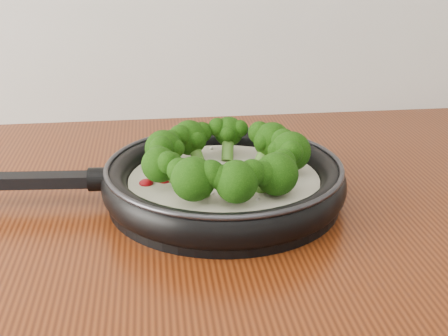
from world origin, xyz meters
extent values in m
cylinder|color=black|center=(-0.10, 1.09, 0.91)|extent=(0.35, 0.35, 0.01)
torus|color=black|center=(-0.10, 1.09, 0.93)|extent=(0.37, 0.37, 0.04)
torus|color=#2D2D33|center=(-0.10, 1.09, 0.95)|extent=(0.36, 0.36, 0.01)
cube|color=black|center=(-0.36, 1.11, 0.94)|extent=(0.20, 0.04, 0.02)
cylinder|color=black|center=(-0.27, 1.10, 0.94)|extent=(0.03, 0.04, 0.03)
cylinder|color=beige|center=(-0.10, 1.09, 0.92)|extent=(0.29, 0.29, 0.02)
ellipsoid|color=#97070E|center=(-0.12, 1.11, 0.94)|extent=(0.03, 0.03, 0.01)
ellipsoid|color=#97070E|center=(-0.03, 1.11, 0.94)|extent=(0.02, 0.02, 0.01)
ellipsoid|color=#B6450B|center=(-0.11, 1.07, 0.94)|extent=(0.03, 0.03, 0.01)
ellipsoid|color=#97070E|center=(-0.19, 1.08, 0.94)|extent=(0.02, 0.02, 0.01)
ellipsoid|color=#97070E|center=(-0.03, 1.11, 0.94)|extent=(0.02, 0.02, 0.01)
ellipsoid|color=#B6450B|center=(-0.09, 1.07, 0.94)|extent=(0.02, 0.02, 0.01)
ellipsoid|color=#97070E|center=(-0.07, 1.05, 0.94)|extent=(0.03, 0.03, 0.01)
ellipsoid|color=#97070E|center=(-0.14, 1.10, 0.94)|extent=(0.03, 0.03, 0.01)
ellipsoid|color=#B6450B|center=(-0.09, 1.10, 0.94)|extent=(0.03, 0.03, 0.01)
ellipsoid|color=#97070E|center=(-0.21, 1.08, 0.94)|extent=(0.02, 0.02, 0.01)
ellipsoid|color=#97070E|center=(-0.05, 1.04, 0.94)|extent=(0.02, 0.02, 0.01)
ellipsoid|color=#B6450B|center=(-0.10, 1.05, 0.94)|extent=(0.02, 0.02, 0.01)
ellipsoid|color=#97070E|center=(-0.08, 1.09, 0.94)|extent=(0.03, 0.03, 0.01)
ellipsoid|color=#97070E|center=(-0.08, 1.06, 0.94)|extent=(0.02, 0.02, 0.01)
ellipsoid|color=#B6450B|center=(-0.18, 1.10, 0.94)|extent=(0.02, 0.02, 0.01)
ellipsoid|color=#97070E|center=(-0.09, 1.09, 0.94)|extent=(0.02, 0.02, 0.01)
ellipsoid|color=#97070E|center=(-0.10, 1.03, 0.94)|extent=(0.02, 0.02, 0.01)
ellipsoid|color=#B6450B|center=(-0.11, 1.07, 0.94)|extent=(0.02, 0.02, 0.01)
ellipsoid|color=white|center=(-0.12, 1.03, 0.94)|extent=(0.01, 0.01, 0.00)
ellipsoid|color=white|center=(-0.07, 1.01, 0.94)|extent=(0.01, 0.01, 0.00)
ellipsoid|color=white|center=(-0.09, 1.09, 0.94)|extent=(0.01, 0.01, 0.00)
ellipsoid|color=white|center=(-0.21, 1.12, 0.93)|extent=(0.01, 0.01, 0.00)
ellipsoid|color=white|center=(-0.11, 1.20, 0.94)|extent=(0.01, 0.01, 0.00)
ellipsoid|color=white|center=(-0.09, 1.08, 0.94)|extent=(0.01, 0.01, 0.00)
ellipsoid|color=white|center=(-0.09, 1.08, 0.94)|extent=(0.01, 0.01, 0.00)
ellipsoid|color=white|center=(-0.17, 1.16, 0.93)|extent=(0.01, 0.01, 0.00)
ellipsoid|color=white|center=(-0.03, 0.99, 0.93)|extent=(0.01, 0.01, 0.00)
ellipsoid|color=white|center=(-0.07, 1.08, 0.94)|extent=(0.01, 0.01, 0.00)
ellipsoid|color=white|center=(-0.10, 1.10, 0.94)|extent=(0.01, 0.01, 0.00)
ellipsoid|color=white|center=(-0.10, 1.09, 0.94)|extent=(0.01, 0.01, 0.00)
ellipsoid|color=white|center=(-0.05, 1.09, 0.94)|extent=(0.01, 0.01, 0.00)
ellipsoid|color=white|center=(-0.08, 1.05, 0.94)|extent=(0.01, 0.01, 0.00)
ellipsoid|color=white|center=(-0.11, 1.04, 0.94)|extent=(0.00, 0.01, 0.00)
ellipsoid|color=white|center=(-0.16, 1.09, 0.94)|extent=(0.01, 0.01, 0.00)
ellipsoid|color=white|center=(-0.15, 1.12, 0.94)|extent=(0.01, 0.01, 0.00)
ellipsoid|color=white|center=(-0.10, 1.12, 0.94)|extent=(0.01, 0.01, 0.00)
ellipsoid|color=white|center=(-0.20, 1.08, 0.93)|extent=(0.01, 0.01, 0.00)
cylinder|color=#5B9330|center=(-0.03, 1.08, 0.95)|extent=(0.04, 0.02, 0.04)
sphere|color=black|center=(-0.01, 1.08, 0.97)|extent=(0.06, 0.06, 0.06)
sphere|color=black|center=(-0.01, 1.11, 0.98)|extent=(0.04, 0.04, 0.04)
sphere|color=black|center=(-0.01, 1.06, 0.98)|extent=(0.04, 0.04, 0.03)
sphere|color=black|center=(-0.03, 1.08, 0.97)|extent=(0.03, 0.03, 0.03)
cylinder|color=#5B9330|center=(-0.04, 1.13, 0.95)|extent=(0.04, 0.03, 0.04)
sphere|color=black|center=(-0.02, 1.14, 0.97)|extent=(0.06, 0.06, 0.05)
sphere|color=black|center=(-0.04, 1.15, 0.98)|extent=(0.04, 0.04, 0.03)
sphere|color=black|center=(-0.02, 1.12, 0.98)|extent=(0.03, 0.03, 0.03)
sphere|color=black|center=(-0.04, 1.13, 0.97)|extent=(0.03, 0.03, 0.03)
cylinder|color=#5B9330|center=(-0.09, 1.16, 0.95)|extent=(0.02, 0.04, 0.04)
sphere|color=black|center=(-0.08, 1.18, 0.97)|extent=(0.05, 0.05, 0.05)
sphere|color=black|center=(-0.10, 1.18, 0.98)|extent=(0.03, 0.03, 0.03)
sphere|color=black|center=(-0.07, 1.17, 0.98)|extent=(0.03, 0.03, 0.03)
sphere|color=black|center=(-0.09, 1.16, 0.97)|extent=(0.02, 0.02, 0.02)
cylinder|color=#5B9330|center=(-0.14, 1.15, 0.95)|extent=(0.03, 0.04, 0.04)
sphere|color=black|center=(-0.14, 1.17, 0.97)|extent=(0.06, 0.06, 0.05)
sphere|color=black|center=(-0.16, 1.15, 0.98)|extent=(0.04, 0.04, 0.03)
sphere|color=black|center=(-0.12, 1.17, 0.97)|extent=(0.03, 0.03, 0.03)
sphere|color=black|center=(-0.13, 1.15, 0.97)|extent=(0.03, 0.03, 0.03)
cylinder|color=#5B9330|center=(-0.17, 1.12, 0.95)|extent=(0.04, 0.03, 0.04)
sphere|color=black|center=(-0.18, 1.13, 0.97)|extent=(0.06, 0.06, 0.05)
sphere|color=black|center=(-0.19, 1.11, 0.98)|extent=(0.04, 0.04, 0.03)
sphere|color=black|center=(-0.17, 1.14, 0.97)|extent=(0.03, 0.03, 0.03)
sphere|color=black|center=(-0.17, 1.12, 0.97)|extent=(0.03, 0.03, 0.03)
cylinder|color=#5B9330|center=(-0.17, 1.06, 0.95)|extent=(0.04, 0.03, 0.04)
sphere|color=black|center=(-0.19, 1.06, 0.97)|extent=(0.05, 0.05, 0.05)
sphere|color=black|center=(-0.18, 1.04, 0.98)|extent=(0.03, 0.03, 0.03)
sphere|color=black|center=(-0.19, 1.08, 0.98)|extent=(0.03, 0.03, 0.03)
sphere|color=black|center=(-0.17, 1.06, 0.97)|extent=(0.03, 0.03, 0.02)
cylinder|color=#5B9330|center=(-0.14, 1.02, 0.95)|extent=(0.03, 0.04, 0.04)
sphere|color=black|center=(-0.15, 1.01, 0.97)|extent=(0.06, 0.06, 0.06)
sphere|color=black|center=(-0.13, 1.00, 0.98)|extent=(0.04, 0.04, 0.04)
sphere|color=black|center=(-0.17, 1.02, 0.98)|extent=(0.04, 0.04, 0.03)
sphere|color=black|center=(-0.14, 1.02, 0.97)|extent=(0.03, 0.03, 0.03)
cylinder|color=#5B9330|center=(-0.10, 1.01, 0.95)|extent=(0.02, 0.03, 0.04)
sphere|color=black|center=(-0.10, 0.99, 0.97)|extent=(0.06, 0.06, 0.05)
sphere|color=black|center=(-0.08, 1.00, 0.98)|extent=(0.04, 0.04, 0.03)
sphere|color=black|center=(-0.12, 1.00, 0.97)|extent=(0.03, 0.03, 0.03)
sphere|color=black|center=(-0.10, 1.01, 0.97)|extent=(0.03, 0.03, 0.03)
cylinder|color=#5B9330|center=(-0.05, 1.03, 0.95)|extent=(0.03, 0.04, 0.04)
sphere|color=black|center=(-0.04, 1.02, 0.97)|extent=(0.06, 0.06, 0.06)
sphere|color=black|center=(-0.03, 1.04, 0.97)|extent=(0.04, 0.04, 0.04)
sphere|color=black|center=(-0.06, 1.01, 0.97)|extent=(0.04, 0.04, 0.03)
sphere|color=black|center=(-0.05, 1.03, 0.97)|extent=(0.03, 0.03, 0.03)
camera|label=1|loc=(-0.20, 0.33, 1.26)|focal=47.14mm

